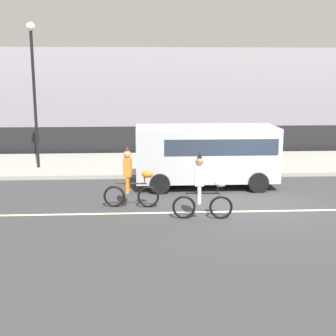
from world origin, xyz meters
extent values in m
plane|color=#38383A|center=(0.00, 0.00, 0.00)|extent=(80.00, 80.00, 0.00)
cube|color=beige|center=(0.00, -0.50, 0.00)|extent=(36.00, 0.14, 0.01)
cube|color=#9E9B93|center=(0.00, 6.50, 0.07)|extent=(60.00, 5.00, 0.15)
cube|color=black|center=(0.00, 9.40, 0.70)|extent=(40.00, 0.08, 1.40)
cube|color=#99939E|center=(-2.96, 18.00, 2.72)|extent=(28.00, 8.00, 5.44)
torus|color=black|center=(-3.41, 0.11, 0.33)|extent=(0.67, 0.13, 0.67)
torus|color=black|center=(-4.46, 0.21, 0.33)|extent=(0.67, 0.13, 0.67)
cylinder|color=#4C2614|center=(-3.93, 0.16, 0.75)|extent=(0.97, 0.14, 0.05)
cylinder|color=#4C2614|center=(-4.08, 0.17, 0.84)|extent=(0.04, 0.04, 0.18)
cylinder|color=#4C2614|center=(-3.51, 0.12, 0.86)|extent=(0.04, 0.04, 0.23)
cylinder|color=#4C2614|center=(-3.51, 0.12, 0.98)|extent=(0.08, 0.50, 0.03)
ellipsoid|color=orange|center=(-3.43, 0.11, 1.05)|extent=(0.38, 0.23, 0.24)
cube|color=orange|center=(-4.03, 0.17, 1.26)|extent=(0.27, 0.34, 0.56)
sphere|color=tan|center=(-4.03, 0.17, 1.66)|extent=(0.22, 0.22, 0.22)
cone|color=#4C2614|center=(-4.03, 0.17, 1.84)|extent=(0.14, 0.14, 0.16)
cylinder|color=orange|center=(-4.05, 0.03, 0.71)|extent=(0.11, 0.11, 0.48)
cylinder|color=orange|center=(-4.02, 0.31, 0.71)|extent=(0.11, 0.11, 0.48)
torus|color=black|center=(-1.37, -1.14, 0.33)|extent=(0.67, 0.12, 0.67)
torus|color=black|center=(-2.41, -1.06, 0.33)|extent=(0.67, 0.12, 0.67)
cylinder|color=black|center=(-1.89, -1.10, 0.75)|extent=(0.97, 0.12, 0.05)
cylinder|color=black|center=(-2.04, -1.09, 0.84)|extent=(0.04, 0.04, 0.18)
cylinder|color=black|center=(-1.47, -1.13, 0.86)|extent=(0.04, 0.04, 0.23)
cylinder|color=black|center=(-1.47, -1.13, 0.98)|extent=(0.07, 0.50, 0.03)
ellipsoid|color=white|center=(-1.39, -1.14, 1.05)|extent=(0.37, 0.23, 0.24)
cube|color=white|center=(-1.99, -1.09, 1.26)|extent=(0.26, 0.34, 0.56)
sphere|color=#9E7051|center=(-1.99, -1.09, 1.66)|extent=(0.22, 0.22, 0.22)
cone|color=black|center=(-1.99, -1.09, 1.84)|extent=(0.14, 0.14, 0.16)
cylinder|color=white|center=(-2.00, -1.23, 0.71)|extent=(0.11, 0.11, 0.48)
cylinder|color=white|center=(-1.98, -0.95, 0.71)|extent=(0.11, 0.11, 0.48)
cube|color=silver|center=(-1.29, 2.70, 1.23)|extent=(5.00, 2.00, 1.90)
cube|color=#283342|center=(-0.89, 2.70, 1.58)|extent=(3.90, 2.02, 0.56)
cylinder|color=black|center=(0.41, 1.70, 0.35)|extent=(0.70, 0.22, 0.70)
cylinder|color=black|center=(0.41, 3.70, 0.35)|extent=(0.70, 0.22, 0.70)
cylinder|color=black|center=(-2.99, 1.70, 0.35)|extent=(0.70, 0.22, 0.70)
cylinder|color=black|center=(-2.99, 3.70, 0.35)|extent=(0.70, 0.22, 0.70)
cylinder|color=black|center=(-7.94, 5.73, 2.90)|extent=(0.12, 0.12, 5.50)
sphere|color=#EAEACC|center=(-7.94, 5.73, 5.83)|extent=(0.36, 0.36, 0.36)
camera|label=1|loc=(-3.58, -13.76, 4.14)|focal=50.00mm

